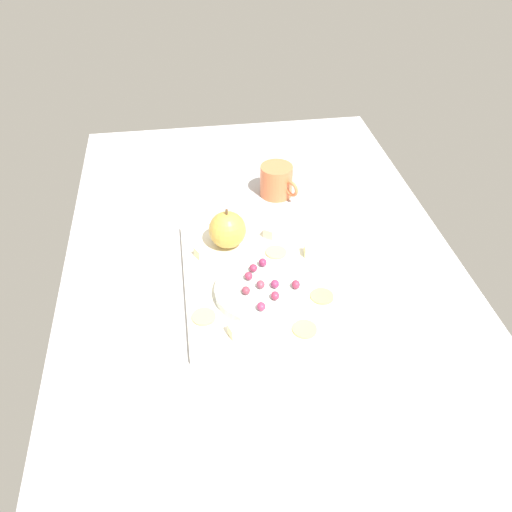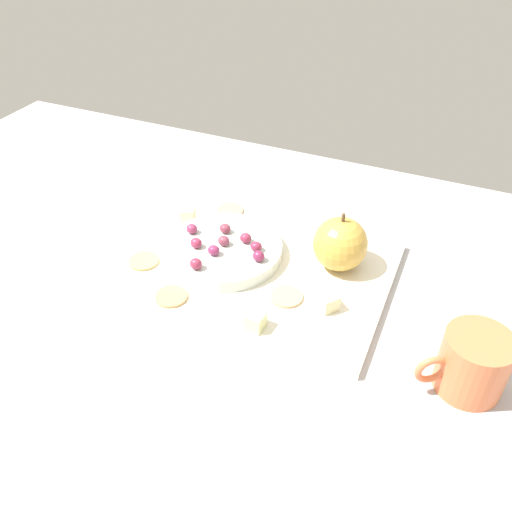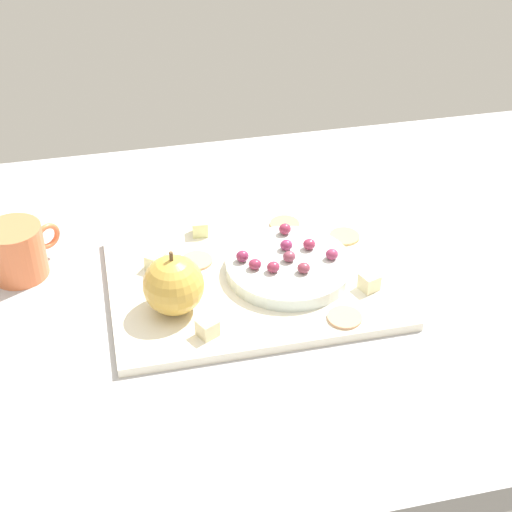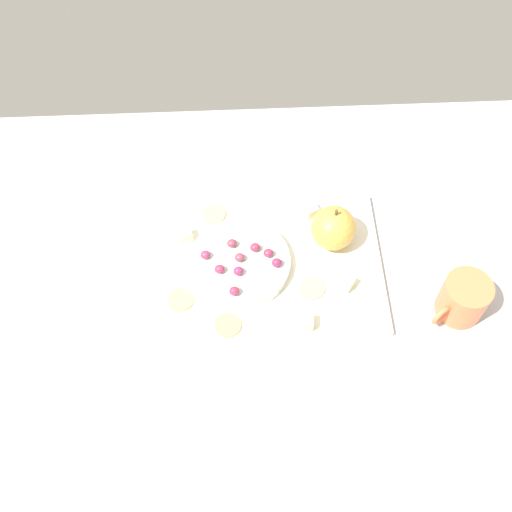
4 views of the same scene
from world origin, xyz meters
The scene contains 23 objects.
table centered at (0.00, 0.00, 2.10)cm, with size 147.44×82.05×4.21cm, color #AEADAF.
platter centered at (-2.59, -2.25, 4.86)cm, with size 38.75×28.36×1.30cm, color white.
serving_dish centered at (2.71, -2.18, 6.46)cm, with size 17.47×17.47×1.91cm, color silver.
apple_whole centered at (-13.74, -6.64, 9.45)cm, with size 7.90×7.90×7.90cm, color gold.
apple_stem centered at (-13.74, -6.64, 14.00)cm, with size 0.50×0.50×1.20cm, color brown.
cheese_cube_0 centered at (-10.48, -12.56, 6.65)cm, with size 2.28×2.28×2.28cm, color beige.
cheese_cube_1 centered at (12.29, -8.12, 6.65)cm, with size 2.28×2.28×2.28cm, color beige.
cheese_cube_2 centered at (-7.73, 9.83, 6.65)cm, with size 2.28×2.28×2.28cm, color beige.
cheese_cube_3 centered at (-15.17, 2.76, 6.65)cm, with size 2.28×2.28×2.28cm, color beige.
cracker_0 centered at (12.91, 4.20, 5.71)cm, with size 4.46×4.46×0.40cm, color tan.
cracker_1 centered at (5.09, 9.31, 5.71)cm, with size 4.46×4.46×0.40cm, color tan.
cracker_2 centered at (-9.38, 2.99, 5.71)cm, with size 4.46×4.46×0.40cm, color tan.
cracker_3 centered at (7.17, -13.37, 5.71)cm, with size 4.46×4.46×0.40cm, color tan.
grape_0 centered at (0.23, -4.08, 8.20)cm, with size 1.76×1.58×1.56cm, color #912E49.
grape_1 centered at (3.95, -5.13, 8.16)cm, with size 1.76×1.58×1.47cm, color brown.
grape_2 centered at (6.17, 0.43, 8.20)cm, with size 1.76×1.58×1.57cm, color #992E4C.
grape_3 centered at (2.71, -2.17, 8.17)cm, with size 1.76×1.58×1.51cm, color #863B4F.
grape_4 centered at (-2.25, -2.85, 8.15)cm, with size 1.76×1.58×1.45cm, color #8A2A48.
grape_5 centered at (3.00, 0.53, 8.19)cm, with size 1.76×1.58×1.54cm, color #892C55.
grape_6 centered at (8.56, -2.98, 8.18)cm, with size 1.76×1.58×1.52cm, color #953255.
grape_7 centered at (-3.55, -0.78, 8.23)cm, with size 1.76×1.58×1.63cm, color #83284D.
grape_8 centered at (3.80, 4.39, 8.25)cm, with size 1.76×1.58×1.67cm, color #952E49.
cup centered at (-33.65, 7.46, 8.09)cm, with size 10.02×8.29×7.76cm.
Camera 2 is at (-27.25, 54.15, 54.90)cm, focal length 37.35 mm.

